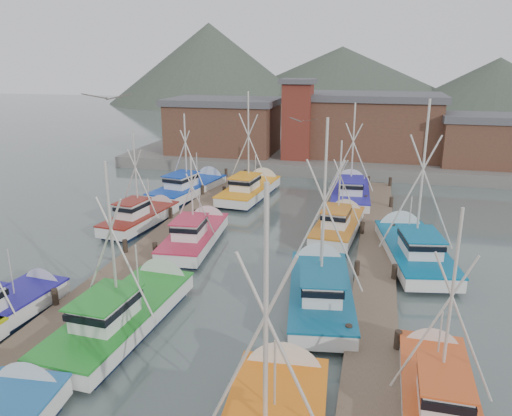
% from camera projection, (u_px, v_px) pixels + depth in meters
% --- Properties ---
extents(ground, '(260.00, 260.00, 0.00)m').
position_uv_depth(ground, '(226.00, 311.00, 24.33)').
color(ground, '#4D5C5A').
rests_on(ground, ground).
extents(dock_left, '(2.30, 46.00, 1.50)m').
position_uv_depth(dock_left, '(133.00, 262.00, 29.63)').
color(dock_left, brown).
rests_on(dock_left, ground).
extents(dock_right, '(2.30, 46.00, 1.50)m').
position_uv_depth(dock_right, '(374.00, 287.00, 26.43)').
color(dock_right, brown).
rests_on(dock_right, ground).
extents(quay, '(44.00, 16.00, 1.20)m').
position_uv_depth(quay, '(319.00, 158.00, 58.55)').
color(quay, slate).
rests_on(quay, ground).
extents(shed_left, '(12.72, 8.48, 6.20)m').
position_uv_depth(shed_left, '(224.00, 125.00, 58.13)').
color(shed_left, brown).
rests_on(shed_left, quay).
extents(shed_center, '(14.84, 9.54, 6.90)m').
position_uv_depth(shed_center, '(373.00, 124.00, 56.00)').
color(shed_center, brown).
rests_on(shed_center, quay).
extents(shed_right, '(8.48, 6.36, 5.20)m').
position_uv_depth(shed_right, '(482.00, 140.00, 50.93)').
color(shed_right, brown).
rests_on(shed_right, quay).
extents(lookout_tower, '(3.60, 3.60, 8.50)m').
position_uv_depth(lookout_tower, '(297.00, 119.00, 53.86)').
color(lookout_tower, maroon).
rests_on(lookout_tower, quay).
extents(distant_hills, '(175.00, 140.00, 42.00)m').
position_uv_depth(distant_hills, '(311.00, 101.00, 141.20)').
color(distant_hills, '#485345').
rests_on(distant_hills, ground).
extents(boat_4, '(3.59, 9.85, 8.73)m').
position_uv_depth(boat_4, '(128.00, 312.00, 22.91)').
color(boat_4, '#0F1A32').
rests_on(boat_4, ground).
extents(boat_5, '(4.22, 9.77, 10.19)m').
position_uv_depth(boat_5, '(320.00, 289.00, 25.10)').
color(boat_5, '#0F1A32').
rests_on(boat_5, ground).
extents(boat_6, '(3.13, 8.18, 7.36)m').
position_uv_depth(boat_6, '(1.00, 311.00, 22.95)').
color(boat_6, '#0F1A32').
rests_on(boat_6, ground).
extents(boat_7, '(3.29, 7.86, 8.18)m').
position_uv_depth(boat_7, '(437.00, 392.00, 17.43)').
color(boat_7, '#0F1A32').
rests_on(boat_7, ground).
extents(boat_8, '(3.32, 8.85, 6.79)m').
position_uv_depth(boat_8, '(197.00, 235.00, 32.89)').
color(boat_8, '#0F1A32').
rests_on(boat_8, ground).
extents(boat_9, '(3.32, 8.58, 7.35)m').
position_uv_depth(boat_9, '(339.00, 225.00, 34.89)').
color(boat_9, '#0F1A32').
rests_on(boat_9, ground).
extents(boat_10, '(3.26, 8.06, 7.72)m').
position_uv_depth(boat_10, '(144.00, 217.00, 36.59)').
color(boat_10, '#0F1A32').
rests_on(boat_10, ground).
extents(boat_11, '(4.80, 10.31, 10.66)m').
position_uv_depth(boat_11, '(412.00, 248.00, 30.50)').
color(boat_11, '#0F1A32').
rests_on(boat_11, ground).
extents(boat_12, '(4.03, 9.81, 10.08)m').
position_uv_depth(boat_12, '(252.00, 189.00, 44.31)').
color(boat_12, '#0F1A32').
rests_on(boat_12, ground).
extents(boat_13, '(3.79, 9.98, 9.28)m').
position_uv_depth(boat_13, '(350.00, 192.00, 43.27)').
color(boat_13, '#0F1A32').
rests_on(boat_13, ground).
extents(boat_14, '(4.58, 9.95, 8.16)m').
position_uv_depth(boat_14, '(192.00, 187.00, 44.95)').
color(boat_14, '#0F1A32').
rests_on(boat_14, ground).
extents(gull_near, '(1.51, 0.66, 0.24)m').
position_uv_depth(gull_near, '(107.00, 97.00, 14.70)').
color(gull_near, gray).
rests_on(gull_near, ground).
extents(gull_far, '(1.52, 0.66, 0.24)m').
position_uv_depth(gull_far, '(303.00, 120.00, 25.35)').
color(gull_far, gray).
rests_on(gull_far, ground).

